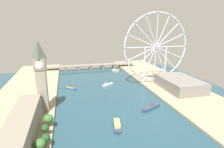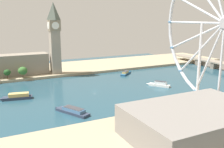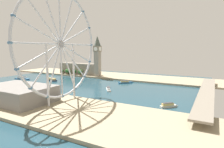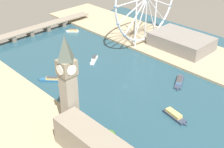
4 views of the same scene
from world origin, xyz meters
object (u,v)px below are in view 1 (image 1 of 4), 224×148
(clock_tower, at_px, (41,75))
(tour_boat_1, at_px, (115,70))
(tour_boat_4, at_px, (117,125))
(tour_boat_5, at_px, (108,84))
(parliament_block, at_px, (23,127))
(riverside_hall, at_px, (180,84))
(river_bridge, at_px, (90,66))
(ferris_wheel, at_px, (156,47))
(tour_boat_3, at_px, (70,88))
(tour_boat_2, at_px, (151,107))

(clock_tower, bearing_deg, tour_boat_1, 52.18)
(tour_boat_4, xyz_separation_m, tour_boat_5, (21.65, 140.21, -0.02))
(parliament_block, xyz_separation_m, riverside_hall, (221.75, 87.70, -3.67))
(river_bridge, bearing_deg, tour_boat_4, -91.67)
(tour_boat_4, relative_size, tour_boat_5, 1.26)
(ferris_wheel, distance_m, tour_boat_3, 166.43)
(ferris_wheel, bearing_deg, tour_boat_2, -118.41)
(tour_boat_1, height_order, tour_boat_3, tour_boat_1)
(tour_boat_1, height_order, tour_boat_4, tour_boat_4)
(tour_boat_3, bearing_deg, river_bridge, -63.87)
(ferris_wheel, height_order, tour_boat_2, ferris_wheel)
(ferris_wheel, bearing_deg, tour_boat_4, -129.77)
(parliament_block, distance_m, tour_boat_2, 151.60)
(tour_boat_1, bearing_deg, river_bridge, 13.56)
(river_bridge, bearing_deg, clock_tower, -111.83)
(ferris_wheel, bearing_deg, riverside_hall, -62.30)
(tour_boat_2, relative_size, tour_boat_5, 1.40)
(tour_boat_1, relative_size, tour_boat_3, 0.74)
(riverside_hall, bearing_deg, tour_boat_5, 152.80)
(clock_tower, distance_m, ferris_wheel, 200.85)
(riverside_hall, relative_size, tour_boat_4, 2.63)
(riverside_hall, relative_size, tour_boat_1, 4.44)
(parliament_block, relative_size, riverside_hall, 1.30)
(tour_boat_3, distance_m, tour_boat_4, 144.99)
(clock_tower, relative_size, river_bridge, 0.39)
(clock_tower, height_order, parliament_block, clock_tower)
(clock_tower, bearing_deg, riverside_hall, 7.63)
(tour_boat_4, distance_m, tour_boat_5, 141.87)
(clock_tower, relative_size, tour_boat_2, 2.60)
(river_bridge, distance_m, tour_boat_1, 64.87)
(tour_boat_5, bearing_deg, riverside_hall, 118.63)
(river_bridge, xyz_separation_m, tour_boat_2, (47.59, -239.34, -5.64))
(riverside_hall, bearing_deg, tour_boat_4, -147.29)
(riverside_hall, height_order, tour_boat_4, riverside_hall)
(parliament_block, relative_size, river_bridge, 0.47)
(riverside_hall, relative_size, tour_boat_5, 3.33)
(tour_boat_1, distance_m, tour_boat_4, 246.56)
(tour_boat_1, height_order, tour_boat_2, tour_boat_1)
(tour_boat_1, bearing_deg, riverside_hall, 159.29)
(tour_boat_4, bearing_deg, ferris_wheel, 151.15)
(clock_tower, height_order, tour_boat_3, clock_tower)
(tour_boat_3, height_order, tour_boat_5, tour_boat_5)
(ferris_wheel, bearing_deg, tour_boat_5, 172.51)
(riverside_hall, bearing_deg, tour_boat_3, 163.10)
(parliament_block, bearing_deg, tour_boat_3, 72.21)
(riverside_hall, distance_m, tour_boat_5, 123.22)
(river_bridge, relative_size, tour_boat_5, 9.26)
(parliament_block, height_order, tour_boat_3, parliament_block)
(ferris_wheel, distance_m, tour_boat_2, 126.81)
(tour_boat_1, bearing_deg, parliament_block, 103.08)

